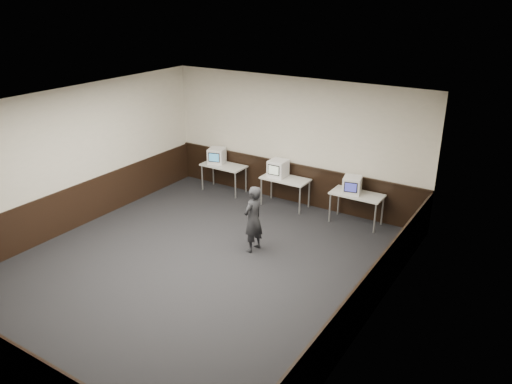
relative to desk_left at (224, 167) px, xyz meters
The scene contains 17 objects.
floor 4.13m from the desk_left, 62.18° to the right, with size 8.00×8.00×0.00m, color black.
ceiling 4.79m from the desk_left, 62.18° to the right, with size 8.00×8.00×0.00m, color white.
back_wall 2.15m from the desk_left, 11.89° to the left, with size 7.00×7.00×0.00m, color silver.
left_wall 4.05m from the desk_left, 113.96° to the right, with size 8.00×8.00×0.00m, color silver.
right_wall 6.56m from the desk_left, 33.69° to the right, with size 8.00×8.00×0.00m, color silver.
wainscot_back 1.95m from the desk_left, 11.31° to the left, with size 6.98×0.04×1.00m, color black.
wainscot_front 7.82m from the desk_left, 75.93° to the right, with size 6.98×0.04×1.00m, color black.
wainscot_left 3.94m from the desk_left, 113.70° to the right, with size 0.04×7.98×1.00m, color black.
wainscot_right 6.48m from the desk_left, 33.79° to the right, with size 0.04×7.98×1.00m, color black.
wainscot_rail 1.96m from the desk_left, 10.73° to the left, with size 6.98×0.06×0.04m, color black.
desk_left is the anchor object (origin of this frame).
desk_center 1.90m from the desk_left, ahead, with size 1.20×0.60×0.75m.
desk_right 3.80m from the desk_left, ahead, with size 1.20×0.60×0.75m.
emac_left 0.37m from the desk_left, behind, with size 0.53×0.54×0.42m.
emac_center 1.70m from the desk_left, ahead, with size 0.44×0.47×0.43m.
emac_right 3.69m from the desk_left, ahead, with size 0.49×0.50×0.40m.
person 3.44m from the desk_left, 44.00° to the right, with size 0.53×0.34×1.44m, color #222227.
Camera 1 is at (5.62, -6.64, 5.11)m, focal length 35.00 mm.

